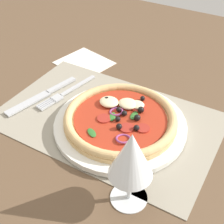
{
  "coord_description": "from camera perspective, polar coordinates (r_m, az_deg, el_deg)",
  "views": [
    {
      "loc": [
        -27.34,
        45.05,
        45.36
      ],
      "look_at": [
        -1.12,
        0.0,
        2.6
      ],
      "focal_mm": 50.41,
      "sensor_mm": 36.0,
      "label": 1
    }
  ],
  "objects": [
    {
      "name": "napkin",
      "position": [
        0.9,
        -5.06,
        8.9
      ],
      "size": [
        15.86,
        14.85,
        0.36
      ],
      "primitive_type": "cube",
      "rotation": [
        0.0,
        0.0,
        -0.23
      ],
      "color": "silver",
      "rests_on": "ground_plane"
    },
    {
      "name": "fork",
      "position": [
        0.77,
        -8.57,
        3.39
      ],
      "size": [
        5.02,
        17.95,
        0.44
      ],
      "rotation": [
        0.0,
        0.0,
        1.37
      ],
      "color": "#B2B5BA",
      "rests_on": "placemat"
    },
    {
      "name": "wine_glass",
      "position": [
        0.48,
        3.48,
        -8.27
      ],
      "size": [
        7.2,
        7.2,
        14.9
      ],
      "color": "silver",
      "rests_on": "ground_plane"
    },
    {
      "name": "knife",
      "position": [
        0.77,
        -12.62,
        2.92
      ],
      "size": [
        6.24,
        19.84,
        0.62
      ],
      "rotation": [
        0.0,
        0.0,
        1.34
      ],
      "color": "#B2B5BA",
      "rests_on": "placemat"
    },
    {
      "name": "pizza",
      "position": [
        0.66,
        1.55,
        -1.08
      ],
      "size": [
        23.86,
        23.86,
        2.67
      ],
      "color": "tan",
      "rests_on": "plate"
    },
    {
      "name": "ground_plane",
      "position": [
        0.7,
        -0.79,
        -2.1
      ],
      "size": [
        190.0,
        140.0,
        2.4
      ],
      "primitive_type": "cube",
      "color": "brown"
    },
    {
      "name": "plate",
      "position": [
        0.67,
        1.51,
        -2.24
      ],
      "size": [
        28.12,
        28.12,
        1.2
      ],
      "primitive_type": "cylinder",
      "color": "silver",
      "rests_on": "placemat"
    },
    {
      "name": "placemat",
      "position": [
        0.69,
        -0.8,
        -1.24
      ],
      "size": [
        47.43,
        30.28,
        0.4
      ],
      "primitive_type": "cube",
      "color": "gray",
      "rests_on": "ground_plane"
    }
  ]
}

